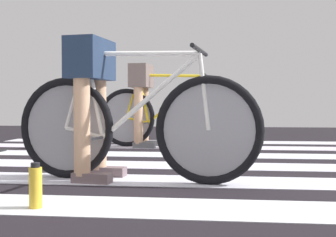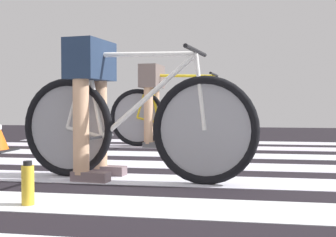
# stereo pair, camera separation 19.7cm
# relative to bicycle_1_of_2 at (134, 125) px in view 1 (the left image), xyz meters

# --- Properties ---
(ground) EXTENTS (18.00, 14.00, 0.02)m
(ground) POSITION_rel_bicycle_1_of_2_xyz_m (0.12, -0.06, -0.40)
(ground) COLOR black
(crosswalk_markings) EXTENTS (5.43, 6.49, 0.00)m
(crosswalk_markings) POSITION_rel_bicycle_1_of_2_xyz_m (0.10, 0.02, -0.38)
(crosswalk_markings) COLOR silver
(crosswalk_markings) RESTS_ON ground
(bicycle_1_of_2) EXTENTS (1.73, 0.53, 0.93)m
(bicycle_1_of_2) POSITION_rel_bicycle_1_of_2_xyz_m (0.00, 0.00, 0.00)
(bicycle_1_of_2) COLOR black
(bicycle_1_of_2) RESTS_ON ground
(cyclist_1_of_2) EXTENTS (0.36, 0.44, 0.98)m
(cyclist_1_of_2) POSITION_rel_bicycle_1_of_2_xyz_m (-0.31, 0.04, 0.25)
(cyclist_1_of_2) COLOR tan
(cyclist_1_of_2) RESTS_ON ground
(bicycle_2_of_2) EXTENTS (1.73, 0.52, 0.93)m
(bicycle_2_of_2) POSITION_rel_bicycle_1_of_2_xyz_m (-0.02, 2.27, 0.00)
(bicycle_2_of_2) COLOR black
(bicycle_2_of_2) RESTS_ON ground
(cyclist_2_of_2) EXTENTS (0.35, 0.43, 1.01)m
(cyclist_2_of_2) POSITION_rel_bicycle_1_of_2_xyz_m (-0.33, 2.30, 0.27)
(cyclist_2_of_2) COLOR tan
(cyclist_2_of_2) RESTS_ON ground
(water_bottle) EXTENTS (0.07, 0.07, 0.23)m
(water_bottle) POSITION_rel_bicycle_1_of_2_xyz_m (-0.35, -0.80, -0.27)
(water_bottle) COLOR gold
(water_bottle) RESTS_ON ground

